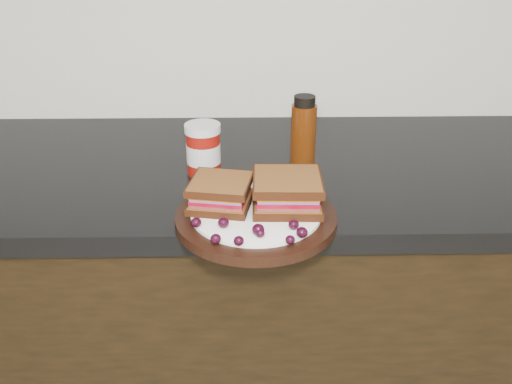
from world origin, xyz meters
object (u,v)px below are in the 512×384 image
at_px(plate, 256,218).
at_px(sandwich_left, 221,193).
at_px(condiment_jar, 203,149).
at_px(oil_bottle, 304,130).

bearing_deg(plate, sandwich_left, 160.18).
relative_size(plate, condiment_jar, 2.63).
bearing_deg(oil_bottle, sandwich_left, -124.88).
height_order(plate, condiment_jar, condiment_jar).
bearing_deg(condiment_jar, oil_bottle, 13.65).
bearing_deg(sandwich_left, condiment_jar, 112.81).
xyz_separation_m(plate, sandwich_left, (-0.06, 0.02, 0.04)).
relative_size(plate, oil_bottle, 1.90).
relative_size(sandwich_left, oil_bottle, 0.70).
distance_m(plate, condiment_jar, 0.24).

